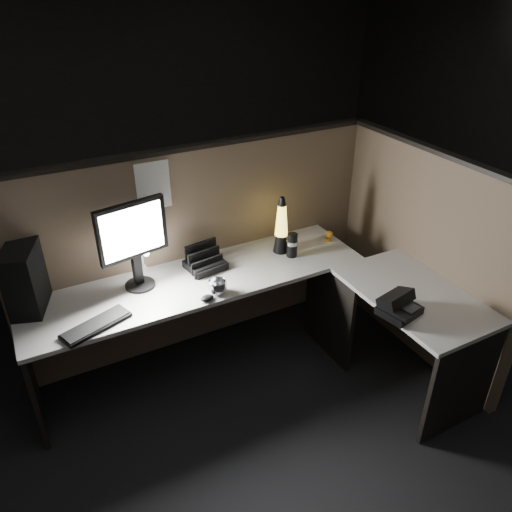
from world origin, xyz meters
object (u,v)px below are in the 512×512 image
pc_tower (26,276)px  monitor (133,237)px  keyboard (96,325)px  desk_phone (398,306)px  lava_lamp (281,229)px

pc_tower → monitor: (0.64, -0.10, 0.15)m
keyboard → desk_phone: (1.62, -0.71, 0.04)m
pc_tower → lava_lamp: lava_lamp is taller
monitor → lava_lamp: (1.04, -0.04, -0.17)m
monitor → keyboard: size_ratio=1.43×
monitor → desk_phone: size_ratio=2.21×
keyboard → lava_lamp: bearing=-9.6°
pc_tower → lava_lamp: (1.68, -0.14, -0.03)m
pc_tower → keyboard: size_ratio=1.00×
keyboard → desk_phone: 1.77m
pc_tower → monitor: bearing=10.0°
pc_tower → lava_lamp: 1.68m
keyboard → lava_lamp: 1.42m
monitor → lava_lamp: monitor is taller
keyboard → desk_phone: bearing=-44.0°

